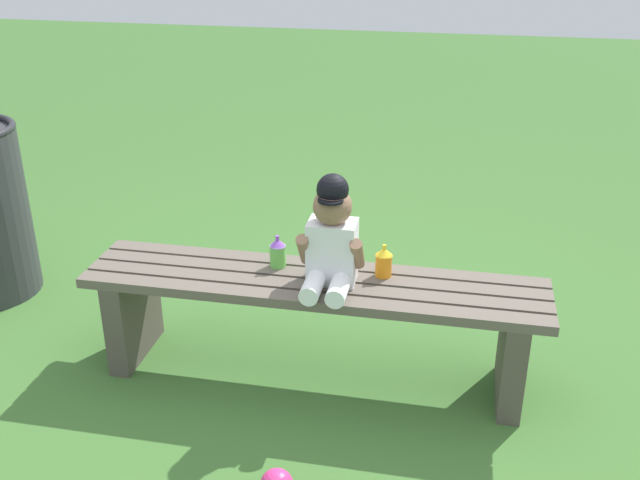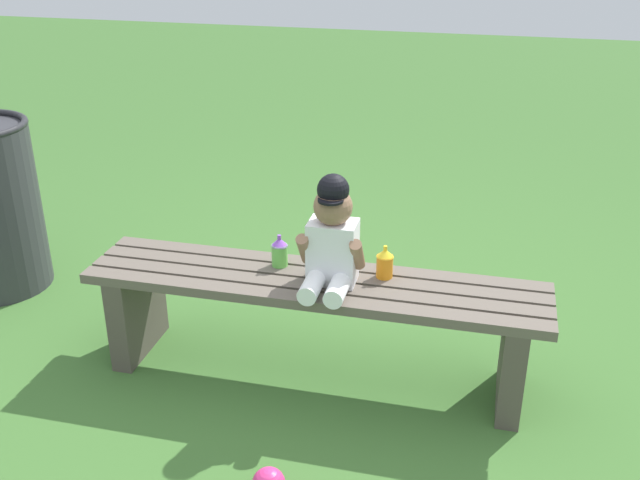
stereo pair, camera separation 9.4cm
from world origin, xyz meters
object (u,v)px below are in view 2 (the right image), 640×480
(park_bench, at_px, (314,309))
(sippy_cup_left, at_px, (280,251))
(sippy_cup_right, at_px, (385,263))
(child_figure, at_px, (332,238))

(park_bench, distance_m, sippy_cup_left, 0.25)
(sippy_cup_right, bearing_deg, sippy_cup_left, 180.00)
(park_bench, height_order, child_figure, child_figure)
(park_bench, bearing_deg, child_figure, -14.73)
(sippy_cup_left, xyz_separation_m, sippy_cup_right, (0.39, 0.00, 0.00))
(child_figure, bearing_deg, sippy_cup_left, 157.36)
(child_figure, height_order, sippy_cup_left, child_figure)
(sippy_cup_left, bearing_deg, park_bench, -25.94)
(park_bench, height_order, sippy_cup_right, sippy_cup_right)
(sippy_cup_left, relative_size, sippy_cup_right, 1.00)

